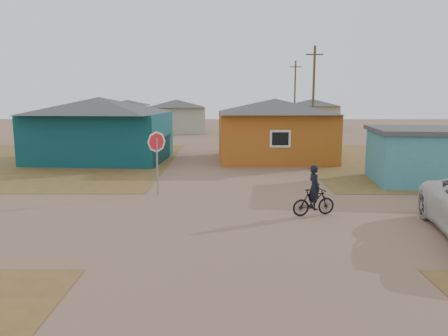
# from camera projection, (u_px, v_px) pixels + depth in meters

# --- Properties ---
(ground) EXTENTS (120.00, 120.00, 0.00)m
(ground) POSITION_uv_depth(u_px,v_px,m) (245.00, 222.00, 14.42)
(ground) COLOR #88644E
(grass_nw) EXTENTS (20.00, 18.00, 0.00)m
(grass_nw) POSITION_uv_depth(u_px,v_px,m) (12.00, 162.00, 27.28)
(grass_nw) COLOR brown
(grass_nw) RESTS_ON ground
(house_teal) EXTENTS (8.93, 7.08, 4.00)m
(house_teal) POSITION_uv_depth(u_px,v_px,m) (101.00, 128.00, 27.41)
(house_teal) COLOR #0B383E
(house_teal) RESTS_ON ground
(house_yellow) EXTENTS (7.72, 6.76, 3.90)m
(house_yellow) POSITION_uv_depth(u_px,v_px,m) (275.00, 128.00, 27.87)
(house_yellow) COLOR #A75919
(house_yellow) RESTS_ON ground
(shed_turquoise) EXTENTS (6.71, 4.93, 2.60)m
(shed_turquoise) POSITION_uv_depth(u_px,v_px,m) (440.00, 155.00, 20.57)
(shed_turquoise) COLOR teal
(shed_turquoise) RESTS_ON ground
(house_pale_west) EXTENTS (7.04, 6.15, 3.60)m
(house_pale_west) POSITION_uv_depth(u_px,v_px,m) (177.00, 116.00, 47.65)
(house_pale_west) COLOR #9EAA92
(house_pale_west) RESTS_ON ground
(house_beige_east) EXTENTS (6.95, 6.05, 3.60)m
(house_beige_east) POSITION_uv_depth(u_px,v_px,m) (312.00, 113.00, 53.51)
(house_beige_east) COLOR tan
(house_beige_east) RESTS_ON ground
(house_pale_north) EXTENTS (6.28, 5.81, 3.40)m
(house_pale_north) POSITION_uv_depth(u_px,v_px,m) (128.00, 112.00, 59.53)
(house_pale_north) COLOR #9EAA92
(house_pale_north) RESTS_ON ground
(utility_pole_near) EXTENTS (1.40, 0.20, 8.00)m
(utility_pole_near) POSITION_uv_depth(u_px,v_px,m) (313.00, 95.00, 35.39)
(utility_pole_near) COLOR brown
(utility_pole_near) RESTS_ON ground
(utility_pole_far) EXTENTS (1.40, 0.20, 8.00)m
(utility_pole_far) POSITION_uv_depth(u_px,v_px,m) (295.00, 94.00, 51.16)
(utility_pole_far) COLOR brown
(utility_pole_far) RESTS_ON ground
(stop_sign) EXTENTS (0.83, 0.33, 2.66)m
(stop_sign) POSITION_uv_depth(u_px,v_px,m) (157.00, 149.00, 18.03)
(stop_sign) COLOR gray
(stop_sign) RESTS_ON ground
(cyclist) EXTENTS (1.63, 0.86, 1.78)m
(cyclist) POSITION_uv_depth(u_px,v_px,m) (314.00, 197.00, 15.09)
(cyclist) COLOR black
(cyclist) RESTS_ON ground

